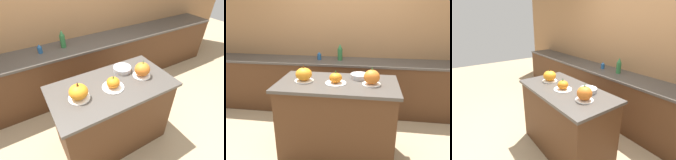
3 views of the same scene
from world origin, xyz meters
The scene contains 10 objects.
ground_plane centered at (0.00, 0.00, 0.00)m, with size 12.00×12.00×0.00m, color tan.
wall_back centered at (0.00, 1.56, 1.25)m, with size 8.00×0.06×2.50m.
kitchen_island centered at (0.00, 0.00, 0.48)m, with size 1.39×0.74×0.95m.
back_counter centered at (0.00, 1.23, 0.45)m, with size 6.00×0.60×0.91m.
pumpkin_cake_left centered at (-0.39, -0.01, 1.03)m, with size 0.22×0.22×0.20m.
pumpkin_cake_center centered at (-0.01, -0.04, 1.01)m, with size 0.24×0.24×0.16m.
pumpkin_cake_right centered at (0.39, -0.02, 1.04)m, with size 0.21×0.21×0.21m.
bottle_tall centered at (-0.15, 1.27, 1.04)m, with size 0.08×0.08×0.28m.
bottle_short centered at (-0.50, 1.25, 0.97)m, with size 0.07×0.07×0.14m.
mixing_bowl centered at (0.24, 0.18, 0.98)m, with size 0.22×0.22×0.06m.
Camera 3 is at (1.73, -1.25, 1.85)m, focal length 28.00 mm.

